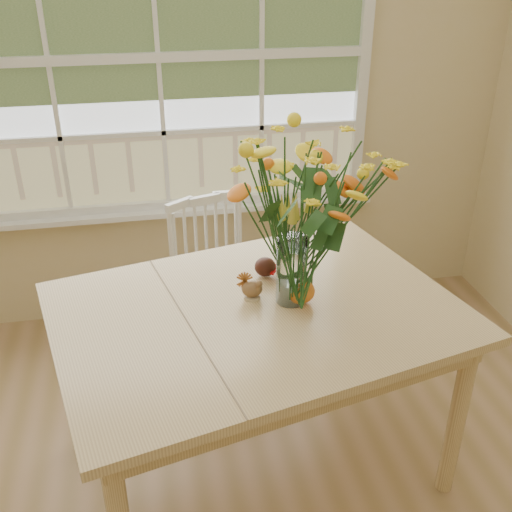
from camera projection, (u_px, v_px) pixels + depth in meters
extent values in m
cube|color=beige|center=(161.00, 94.00, 3.23)|extent=(4.00, 0.02, 2.70)
cube|color=silver|center=(158.00, 56.00, 3.12)|extent=(2.20, 0.00, 1.60)
cube|color=white|center=(170.00, 212.00, 3.48)|extent=(2.42, 0.12, 0.03)
cube|color=tan|center=(257.00, 313.00, 2.34)|extent=(1.74, 1.41, 0.04)
cube|color=tan|center=(257.00, 327.00, 2.37)|extent=(1.60, 1.27, 0.10)
cylinder|color=tan|center=(76.00, 372.00, 2.66)|extent=(0.07, 0.07, 0.78)
cylinder|color=tan|center=(457.00, 418.00, 2.40)|extent=(0.07, 0.07, 0.78)
cylinder|color=tan|center=(339.00, 305.00, 3.14)|extent=(0.07, 0.07, 0.78)
cube|color=white|center=(221.00, 296.00, 3.14)|extent=(0.52, 0.51, 0.05)
cube|color=white|center=(206.00, 242.00, 3.16)|extent=(0.42, 0.16, 0.48)
cylinder|color=white|center=(205.00, 356.00, 3.06)|extent=(0.03, 0.03, 0.42)
cylinder|color=white|center=(183.00, 325.00, 3.30)|extent=(0.03, 0.03, 0.42)
cylinder|color=white|center=(262.00, 338.00, 3.19)|extent=(0.03, 0.03, 0.42)
cylinder|color=white|center=(237.00, 310.00, 3.44)|extent=(0.03, 0.03, 0.42)
cylinder|color=white|center=(292.00, 270.00, 2.32)|extent=(0.12, 0.12, 0.27)
ellipsoid|color=orange|center=(300.00, 292.00, 2.34)|extent=(0.12, 0.12, 0.09)
cylinder|color=#CCB78C|center=(252.00, 297.00, 2.39)|extent=(0.07, 0.07, 0.01)
ellipsoid|color=brown|center=(252.00, 289.00, 2.37)|extent=(0.09, 0.08, 0.07)
ellipsoid|color=#38160F|center=(265.00, 268.00, 2.53)|extent=(0.09, 0.09, 0.08)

